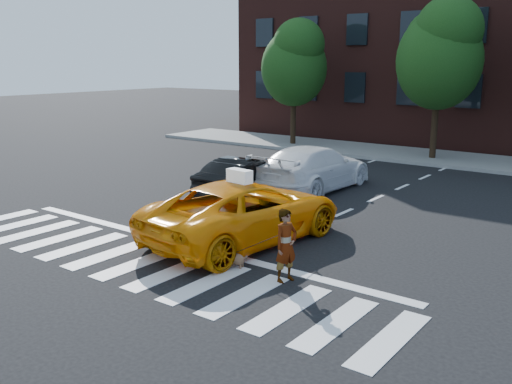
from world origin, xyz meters
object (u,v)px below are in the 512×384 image
Objects in this scene: black_sedan at (246,177)px; white_suv at (313,168)px; tree_left at (295,60)px; taxi at (245,211)px; woman at (286,246)px; tree_mid at (440,50)px; dog at (234,258)px.

white_suv is (1.27, 2.15, 0.12)m from black_sedan.
tree_left reaches higher than white_suv.
black_sedan is (-2.90, 3.81, -0.11)m from taxi.
woman is (2.32, -1.61, -0.00)m from taxi.
white_suv is (-1.62, 5.95, 0.01)m from taxi.
taxi reaches higher than woman.
tree_mid is 14.86m from taxi.
tree_mid reaches higher than woman.
black_sedan is 6.38× the size of dog.
tree_left is 4.25× the size of woman.
tree_mid reaches higher than black_sedan.
dog is (1.33, -15.91, -4.64)m from tree_mid.
woman reaches higher than black_sedan.
white_suv is at bearing -53.16° from tree_left.
taxi reaches higher than black_sedan.
taxi is at bearing -88.54° from tree_mid.
dog is (3.86, -5.43, -0.45)m from black_sedan.
black_sedan is at bearing -64.64° from tree_left.
woman is at bearing -11.10° from dog.
tree_mid reaches higher than taxi.
white_suv is 3.52× the size of woman.
tree_mid is at bearing 83.26° from dog.
tree_left reaches higher than taxi.
taxi is at bearing 126.53° from black_sedan.
tree_left reaches higher than woman.
taxi is at bearing 109.16° from dog.
tree_left is 7.51m from tree_mid.
black_sedan is at bearing -103.59° from tree_mid.
dog is at bearing 127.39° from taxi.
black_sedan is 0.75× the size of white_suv.
taxi is 4.78m from black_sedan.
woman is (3.94, -7.57, -0.02)m from white_suv.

